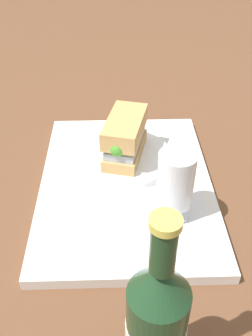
# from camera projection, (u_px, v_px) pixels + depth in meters

# --- Properties ---
(ground_plane) EXTENTS (3.00, 3.00, 0.00)m
(ground_plane) POSITION_uv_depth(u_px,v_px,m) (126.00, 188.00, 0.73)
(ground_plane) COLOR brown
(tray) EXTENTS (0.44, 0.32, 0.02)m
(tray) POSITION_uv_depth(u_px,v_px,m) (126.00, 184.00, 0.73)
(tray) COLOR silver
(tray) RESTS_ON ground_plane
(placemat) EXTENTS (0.38, 0.27, 0.00)m
(placemat) POSITION_uv_depth(u_px,v_px,m) (126.00, 180.00, 0.72)
(placemat) COLOR silver
(placemat) RESTS_ON tray
(plate) EXTENTS (0.19, 0.19, 0.01)m
(plate) POSITION_uv_depth(u_px,v_px,m) (124.00, 158.00, 0.76)
(plate) COLOR white
(plate) RESTS_ON placemat
(sandwich) EXTENTS (0.14, 0.09, 0.08)m
(sandwich) POSITION_uv_depth(u_px,v_px,m) (124.00, 138.00, 0.73)
(sandwich) COLOR tan
(sandwich) RESTS_ON plate
(beer_glass) EXTENTS (0.06, 0.06, 0.12)m
(beer_glass) POSITION_uv_depth(u_px,v_px,m) (175.00, 183.00, 0.61)
(beer_glass) COLOR silver
(beer_glass) RESTS_ON placemat
(beer_bottle) EXTENTS (0.07, 0.07, 0.27)m
(beer_bottle) POSITION_uv_depth(u_px,v_px,m) (156.00, 327.00, 0.40)
(beer_bottle) COLOR #19381E
(beer_bottle) RESTS_ON ground_plane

